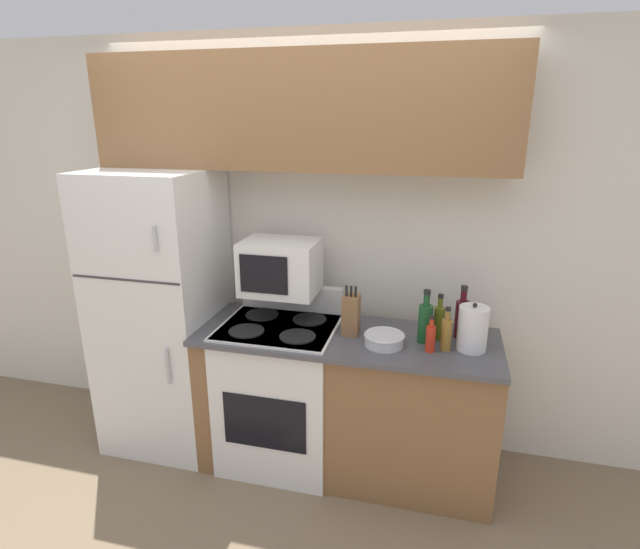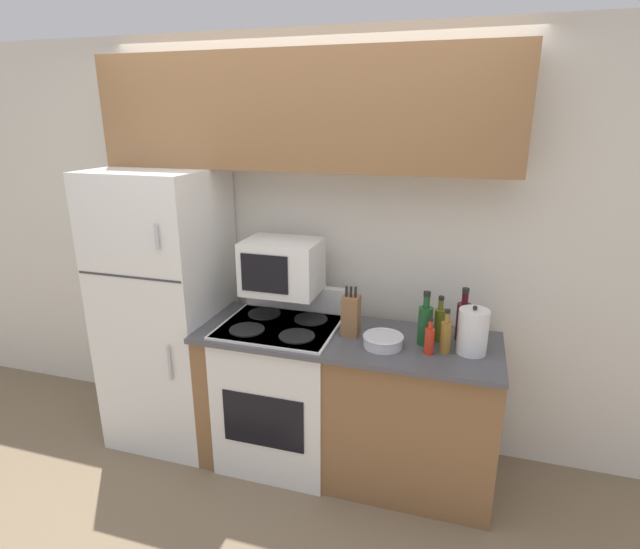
{
  "view_description": "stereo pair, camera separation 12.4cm",
  "coord_description": "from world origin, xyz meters",
  "px_view_note": "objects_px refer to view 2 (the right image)",
  "views": [
    {
      "loc": [
        0.83,
        -2.27,
        2.07
      ],
      "look_at": [
        0.2,
        0.26,
        1.24
      ],
      "focal_mm": 28.0,
      "sensor_mm": 36.0,
      "label": 1
    },
    {
      "loc": [
        0.95,
        -2.24,
        2.07
      ],
      "look_at": [
        0.2,
        0.26,
        1.24
      ],
      "focal_mm": 28.0,
      "sensor_mm": 36.0,
      "label": 2
    }
  ],
  "objects_px": {
    "bottle_olive_oil": "(439,323)",
    "kettle": "(473,331)",
    "knife_block": "(351,315)",
    "bowl": "(383,340)",
    "bottle_hot_sauce": "(429,340)",
    "microwave": "(282,266)",
    "stove": "(282,390)",
    "bottle_vinegar": "(446,336)",
    "bottle_wine_green": "(425,324)",
    "refrigerator": "(167,309)",
    "bottle_wine_red": "(463,320)"
  },
  "relations": [
    {
      "from": "bottle_olive_oil",
      "to": "kettle",
      "type": "xyz_separation_m",
      "value": [
        0.17,
        -0.1,
        0.02
      ]
    },
    {
      "from": "knife_block",
      "to": "kettle",
      "type": "bearing_deg",
      "value": -3.74
    },
    {
      "from": "bowl",
      "to": "bottle_hot_sauce",
      "type": "xyz_separation_m",
      "value": [
        0.24,
        -0.01,
        0.04
      ]
    },
    {
      "from": "microwave",
      "to": "kettle",
      "type": "distance_m",
      "value": 1.13
    },
    {
      "from": "stove",
      "to": "bottle_hot_sauce",
      "type": "xyz_separation_m",
      "value": [
        0.87,
        -0.1,
        0.5
      ]
    },
    {
      "from": "microwave",
      "to": "kettle",
      "type": "bearing_deg",
      "value": -7.13
    },
    {
      "from": "bowl",
      "to": "bottle_vinegar",
      "type": "bearing_deg",
      "value": 4.67
    },
    {
      "from": "bottle_olive_oil",
      "to": "microwave",
      "type": "bearing_deg",
      "value": 177.62
    },
    {
      "from": "bottle_vinegar",
      "to": "stove",
      "type": "bearing_deg",
      "value": 176.31
    },
    {
      "from": "bowl",
      "to": "bottle_wine_green",
      "type": "distance_m",
      "value": 0.24
    },
    {
      "from": "knife_block",
      "to": "bottle_hot_sauce",
      "type": "xyz_separation_m",
      "value": [
        0.45,
        -0.12,
        -0.04
      ]
    },
    {
      "from": "knife_block",
      "to": "bottle_hot_sauce",
      "type": "relative_size",
      "value": 1.44
    },
    {
      "from": "microwave",
      "to": "refrigerator",
      "type": "bearing_deg",
      "value": -175.78
    },
    {
      "from": "knife_block",
      "to": "refrigerator",
      "type": "bearing_deg",
      "value": 178.23
    },
    {
      "from": "bottle_olive_oil",
      "to": "stove",
      "type": "bearing_deg",
      "value": -175.3
    },
    {
      "from": "refrigerator",
      "to": "bottle_hot_sauce",
      "type": "relative_size",
      "value": 8.87
    },
    {
      "from": "bottle_wine_red",
      "to": "bowl",
      "type": "bearing_deg",
      "value": -151.85
    },
    {
      "from": "refrigerator",
      "to": "microwave",
      "type": "bearing_deg",
      "value": 4.22
    },
    {
      "from": "bottle_hot_sauce",
      "to": "bottle_wine_red",
      "type": "xyz_separation_m",
      "value": [
        0.16,
        0.23,
        0.04
      ]
    },
    {
      "from": "microwave",
      "to": "bottle_hot_sauce",
      "type": "xyz_separation_m",
      "value": [
        0.89,
        -0.21,
        -0.26
      ]
    },
    {
      "from": "refrigerator",
      "to": "bottle_olive_oil",
      "type": "height_order",
      "value": "refrigerator"
    },
    {
      "from": "knife_block",
      "to": "bottle_vinegar",
      "type": "distance_m",
      "value": 0.53
    },
    {
      "from": "microwave",
      "to": "bottle_wine_red",
      "type": "relative_size",
      "value": 1.46
    },
    {
      "from": "stove",
      "to": "knife_block",
      "type": "bearing_deg",
      "value": 2.46
    },
    {
      "from": "refrigerator",
      "to": "stove",
      "type": "distance_m",
      "value": 0.9
    },
    {
      "from": "bottle_vinegar",
      "to": "bottle_olive_oil",
      "type": "distance_m",
      "value": 0.14
    },
    {
      "from": "bottle_vinegar",
      "to": "bottle_wine_red",
      "type": "xyz_separation_m",
      "value": [
        0.08,
        0.19,
        0.02
      ]
    },
    {
      "from": "microwave",
      "to": "kettle",
      "type": "xyz_separation_m",
      "value": [
        1.1,
        -0.14,
        -0.22
      ]
    },
    {
      "from": "stove",
      "to": "bottle_olive_oil",
      "type": "relative_size",
      "value": 4.08
    },
    {
      "from": "bottle_vinegar",
      "to": "kettle",
      "type": "height_order",
      "value": "kettle"
    },
    {
      "from": "knife_block",
      "to": "bottle_wine_green",
      "type": "bearing_deg",
      "value": -1.06
    },
    {
      "from": "kettle",
      "to": "refrigerator",
      "type": "bearing_deg",
      "value": 177.54
    },
    {
      "from": "bottle_vinegar",
      "to": "bottle_olive_oil",
      "type": "relative_size",
      "value": 0.92
    },
    {
      "from": "refrigerator",
      "to": "bowl",
      "type": "xyz_separation_m",
      "value": [
        1.42,
        -0.14,
        0.04
      ]
    },
    {
      "from": "refrigerator",
      "to": "microwave",
      "type": "height_order",
      "value": "refrigerator"
    },
    {
      "from": "bottle_wine_green",
      "to": "kettle",
      "type": "bearing_deg",
      "value": -8.17
    },
    {
      "from": "microwave",
      "to": "bottle_wine_red",
      "type": "bearing_deg",
      "value": 0.78
    },
    {
      "from": "refrigerator",
      "to": "bowl",
      "type": "distance_m",
      "value": 1.43
    },
    {
      "from": "bottle_wine_green",
      "to": "bottle_wine_red",
      "type": "bearing_deg",
      "value": 31.04
    },
    {
      "from": "microwave",
      "to": "bottle_vinegar",
      "type": "relative_size",
      "value": 1.83
    },
    {
      "from": "microwave",
      "to": "bottle_hot_sauce",
      "type": "height_order",
      "value": "microwave"
    },
    {
      "from": "refrigerator",
      "to": "bottle_vinegar",
      "type": "bearing_deg",
      "value": -3.84
    },
    {
      "from": "stove",
      "to": "knife_block",
      "type": "height_order",
      "value": "knife_block"
    },
    {
      "from": "refrigerator",
      "to": "bottle_olive_oil",
      "type": "distance_m",
      "value": 1.7
    },
    {
      "from": "microwave",
      "to": "bottle_hot_sauce",
      "type": "relative_size",
      "value": 2.19
    },
    {
      "from": "bowl",
      "to": "bottle_wine_red",
      "type": "xyz_separation_m",
      "value": [
        0.4,
        0.21,
        0.08
      ]
    },
    {
      "from": "stove",
      "to": "bottle_wine_green",
      "type": "height_order",
      "value": "bottle_wine_green"
    },
    {
      "from": "knife_block",
      "to": "bottle_wine_red",
      "type": "bearing_deg",
      "value": 10.23
    },
    {
      "from": "stove",
      "to": "bottle_vinegar",
      "type": "height_order",
      "value": "bottle_vinegar"
    },
    {
      "from": "refrigerator",
      "to": "bottle_wine_green",
      "type": "height_order",
      "value": "refrigerator"
    }
  ]
}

